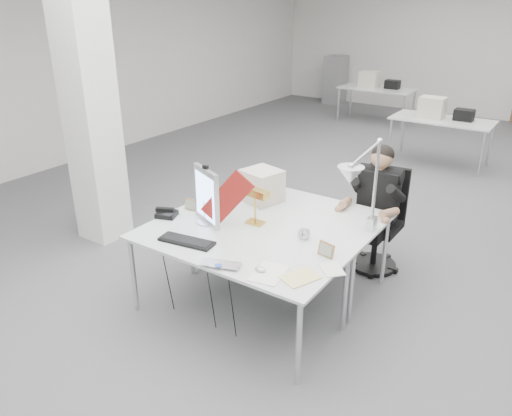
{
  "coord_description": "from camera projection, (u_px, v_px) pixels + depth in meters",
  "views": [
    {
      "loc": [
        2.2,
        -5.44,
        2.66
      ],
      "look_at": [
        -0.13,
        -2.0,
        0.87
      ],
      "focal_mm": 35.0,
      "sensor_mm": 36.0,
      "label": 1
    }
  ],
  "objects": [
    {
      "name": "office_chair",
      "position": [
        377.0,
        221.0,
        5.06
      ],
      "size": [
        0.57,
        0.57,
        1.07
      ],
      "primitive_type": null,
      "rotation": [
        0.0,
        0.0,
        0.09
      ],
      "color": "black",
      "rests_on": "room_shell"
    },
    {
      "name": "bg_desk_a",
      "position": [
        443.0,
        120.0,
        8.21
      ],
      "size": [
        1.6,
        0.8,
        0.02
      ],
      "primitive_type": "cube",
      "color": "silver",
      "rests_on": "room_shell"
    },
    {
      "name": "mouse",
      "position": [
        260.0,
        269.0,
        3.7
      ],
      "size": [
        0.1,
        0.08,
        0.04
      ],
      "primitive_type": "ellipsoid",
      "rotation": [
        0.0,
        0.0,
        -0.29
      ],
      "color": "#B5B4B9",
      "rests_on": "desk_main"
    },
    {
      "name": "filing_cabinet",
      "position": [
        335.0,
        80.0,
        12.95
      ],
      "size": [
        0.45,
        0.55,
        1.2
      ],
      "primitive_type": "cube",
      "color": "gray",
      "rests_on": "room_shell"
    },
    {
      "name": "picture_frame_left",
      "position": [
        191.0,
        205.0,
        4.75
      ],
      "size": [
        0.14,
        0.04,
        0.11
      ],
      "primitive_type": "cube",
      "rotation": [
        -0.21,
        0.0,
        0.06
      ],
      "color": "#B0854C",
      "rests_on": "desk_main"
    },
    {
      "name": "desk_main",
      "position": [
        235.0,
        245.0,
        4.13
      ],
      "size": [
        1.8,
        0.9,
        0.02
      ],
      "primitive_type": "cube",
      "color": "silver",
      "rests_on": "room_shell"
    },
    {
      "name": "desk_clock",
      "position": [
        304.0,
        234.0,
        4.18
      ],
      "size": [
        0.11,
        0.07,
        0.1
      ],
      "primitive_type": "cylinder",
      "rotation": [
        1.57,
        0.0,
        0.42
      ],
      "color": "#B3B2B7",
      "rests_on": "desk_main"
    },
    {
      "name": "monitor",
      "position": [
        207.0,
        196.0,
        4.41
      ],
      "size": [
        0.39,
        0.21,
        0.51
      ],
      "primitive_type": "cube",
      "rotation": [
        0.0,
        0.0,
        -0.43
      ],
      "color": "#A8A9AD",
      "rests_on": "desk_main"
    },
    {
      "name": "paper_stack_c",
      "position": [
        332.0,
        269.0,
        3.74
      ],
      "size": [
        0.26,
        0.26,
        0.01
      ],
      "primitive_type": "cube",
      "rotation": [
        0.0,
        0.0,
        -0.77
      ],
      "color": "silver",
      "rests_on": "desk_main"
    },
    {
      "name": "paper_stack_a",
      "position": [
        269.0,
        273.0,
        3.68
      ],
      "size": [
        0.27,
        0.35,
        0.01
      ],
      "primitive_type": "cube",
      "rotation": [
        0.0,
        0.0,
        0.17
      ],
      "color": "white",
      "rests_on": "desk_main"
    },
    {
      "name": "keyboard",
      "position": [
        187.0,
        241.0,
        4.14
      ],
      "size": [
        0.5,
        0.23,
        0.02
      ],
      "primitive_type": "cube",
      "rotation": [
        0.0,
        0.0,
        0.15
      ],
      "color": "black",
      "rests_on": "desk_main"
    },
    {
      "name": "architect_lamp",
      "position": [
        363.0,
        195.0,
        4.01
      ],
      "size": [
        0.29,
        0.67,
        0.83
      ],
      "primitive_type": null,
      "rotation": [
        0.0,
        0.0,
        -0.1
      ],
      "color": "#B8B8BD",
      "rests_on": "desk_second"
    },
    {
      "name": "picture_frame_right",
      "position": [
        326.0,
        250.0,
        3.91
      ],
      "size": [
        0.15,
        0.07,
        0.12
      ],
      "primitive_type": "cube",
      "rotation": [
        -0.21,
        0.0,
        -0.23
      ],
      "color": "#A37246",
      "rests_on": "desk_main"
    },
    {
      "name": "pennant",
      "position": [
        227.0,
        198.0,
        4.23
      ],
      "size": [
        0.47,
        0.18,
        0.53
      ],
      "primitive_type": "cube",
      "rotation": [
        0.0,
        -0.87,
        0.34
      ],
      "color": "maroon",
      "rests_on": "monitor"
    },
    {
      "name": "beige_monitor",
      "position": [
        262.0,
        186.0,
        4.91
      ],
      "size": [
        0.41,
        0.4,
        0.32
      ],
      "primitive_type": "cube",
      "rotation": [
        0.0,
        0.0,
        -0.24
      ],
      "color": "beige",
      "rests_on": "desk_second"
    },
    {
      "name": "bankers_lamp",
      "position": [
        255.0,
        204.0,
        4.41
      ],
      "size": [
        0.35,
        0.18,
        0.38
      ],
      "primitive_type": null,
      "rotation": [
        0.0,
        0.0,
        -0.15
      ],
      "color": "#C18C3C",
      "rests_on": "desk_main"
    },
    {
      "name": "room_shell",
      "position": [
        372.0,
        84.0,
        5.74
      ],
      "size": [
        10.04,
        14.04,
        3.24
      ],
      "color": "#525254",
      "rests_on": "ground"
    },
    {
      "name": "seated_person",
      "position": [
        379.0,
        189.0,
        4.88
      ],
      "size": [
        0.51,
        0.62,
        0.87
      ],
      "primitive_type": null,
      "rotation": [
        0.0,
        0.0,
        0.09
      ],
      "color": "black",
      "rests_on": "office_chair"
    },
    {
      "name": "desk_second",
      "position": [
        290.0,
        209.0,
        4.82
      ],
      "size": [
        1.8,
        0.9,
        0.02
      ],
      "primitive_type": "cube",
      "color": "silver",
      "rests_on": "room_shell"
    },
    {
      "name": "paper_stack_b",
      "position": [
        300.0,
        277.0,
        3.63
      ],
      "size": [
        0.28,
        0.33,
        0.01
      ],
      "primitive_type": "cube",
      "rotation": [
        0.0,
        0.0,
        -0.38
      ],
      "color": "#DCD484",
      "rests_on": "desk_main"
    },
    {
      "name": "bg_desk_b",
      "position": [
        377.0,
        89.0,
        10.91
      ],
      "size": [
        1.6,
        0.8,
        0.02
      ],
      "primitive_type": "cube",
      "color": "silver",
      "rests_on": "room_shell"
    },
    {
      "name": "laptop",
      "position": [
        218.0,
        268.0,
        3.74
      ],
      "size": [
        0.35,
        0.28,
        0.02
      ],
      "primitive_type": "imported",
      "rotation": [
        0.0,
        0.0,
        0.32
      ],
      "color": "#B2B3B7",
      "rests_on": "desk_main"
    },
    {
      "name": "desk_phone",
      "position": [
        167.0,
        214.0,
        4.62
      ],
      "size": [
        0.22,
        0.21,
        0.04
      ],
      "primitive_type": "cube",
      "rotation": [
        0.0,
        0.0,
        0.37
      ],
      "color": "black",
      "rests_on": "desk_main"
    }
  ]
}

